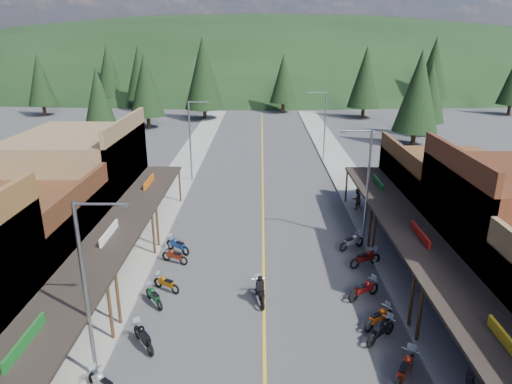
{
  "coord_description": "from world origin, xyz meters",
  "views": [
    {
      "loc": [
        -0.2,
        -21.65,
        13.71
      ],
      "look_at": [
        -0.54,
        9.86,
        3.0
      ],
      "focal_mm": 32.0,
      "sensor_mm": 36.0,
      "label": 1
    }
  ],
  "objects_px": {
    "streetlight_1": "(192,138)",
    "bike_west_10": "(178,244)",
    "pine_0": "(40,80)",
    "pine_10": "(146,85)",
    "bike_east_5": "(405,368)",
    "streetlight_2": "(366,181)",
    "streetlight_0": "(88,286)",
    "streetlight_3": "(324,123)",
    "rider_on_bike": "(260,290)",
    "bike_west_5": "(103,383)",
    "bike_west_6": "(143,336)",
    "pedestrian_east_b": "(357,199)",
    "bike_east_6": "(381,330)",
    "pine_4": "(366,77)",
    "pine_5": "(434,68)",
    "bike_east_10": "(352,241)",
    "pine_1": "(139,72)",
    "pine_7": "(108,70)",
    "pine_2": "(203,73)",
    "bike_east_8": "(364,289)",
    "pine_11": "(418,91)",
    "bike_west_9": "(175,255)",
    "bike_west_7": "(154,296)",
    "shop_west_3": "(82,179)",
    "pedestrian_east_a": "(471,377)",
    "shop_east_3": "(444,192)",
    "bike_west_8": "(166,282)",
    "shop_west_2": "(22,245)",
    "pine_3": "(283,78)",
    "pine_9": "(430,91)",
    "bike_east_9": "(365,257)",
    "bike_east_7": "(379,317)"
  },
  "relations": [
    {
      "from": "pine_2",
      "to": "pedestrian_east_a",
      "type": "distance_m",
      "value": 67.67
    },
    {
      "from": "pine_1",
      "to": "streetlight_2",
      "type": "bearing_deg",
      "value": -63.47
    },
    {
      "from": "bike_west_8",
      "to": "pedestrian_east_a",
      "type": "height_order",
      "value": "pedestrian_east_a"
    },
    {
      "from": "streetlight_1",
      "to": "pine_10",
      "type": "distance_m",
      "value": 30.19
    },
    {
      "from": "bike_west_6",
      "to": "bike_east_10",
      "type": "distance_m",
      "value": 15.69
    },
    {
      "from": "streetlight_1",
      "to": "bike_west_10",
      "type": "height_order",
      "value": "streetlight_1"
    },
    {
      "from": "bike_east_8",
      "to": "bike_east_10",
      "type": "bearing_deg",
      "value": 143.05
    },
    {
      "from": "streetlight_3",
      "to": "pine_11",
      "type": "height_order",
      "value": "pine_11"
    },
    {
      "from": "pine_0",
      "to": "pine_10",
      "type": "xyz_separation_m",
      "value": [
        22.0,
        -12.0,
        0.3
      ]
    },
    {
      "from": "pine_10",
      "to": "bike_west_6",
      "type": "relative_size",
      "value": 5.5
    },
    {
      "from": "pine_0",
      "to": "bike_west_8",
      "type": "relative_size",
      "value": 5.94
    },
    {
      "from": "streetlight_1",
      "to": "pedestrian_east_a",
      "type": "relative_size",
      "value": 5.04
    },
    {
      "from": "pine_10",
      "to": "pine_9",
      "type": "bearing_deg",
      "value": -6.79
    },
    {
      "from": "pine_0",
      "to": "pine_10",
      "type": "relative_size",
      "value": 0.95
    },
    {
      "from": "bike_east_6",
      "to": "shop_east_3",
      "type": "bearing_deg",
      "value": 108.73
    },
    {
      "from": "shop_west_2",
      "to": "pine_3",
      "type": "xyz_separation_m",
      "value": [
        17.75,
        64.3,
        3.95
      ]
    },
    {
      "from": "pine_0",
      "to": "pedestrian_east_a",
      "type": "relative_size",
      "value": 6.92
    },
    {
      "from": "pedestrian_east_a",
      "to": "bike_east_8",
      "type": "bearing_deg",
      "value": -164.02
    },
    {
      "from": "shop_west_3",
      "to": "bike_west_5",
      "type": "distance_m",
      "value": 19.84
    },
    {
      "from": "pine_2",
      "to": "bike_east_9",
      "type": "height_order",
      "value": "pine_2"
    },
    {
      "from": "pine_5",
      "to": "pine_10",
      "type": "height_order",
      "value": "pine_5"
    },
    {
      "from": "shop_east_3",
      "to": "rider_on_bike",
      "type": "bearing_deg",
      "value": -141.15
    },
    {
      "from": "bike_west_7",
      "to": "bike_west_10",
      "type": "bearing_deg",
      "value": 51.96
    },
    {
      "from": "pine_1",
      "to": "rider_on_bike",
      "type": "xyz_separation_m",
      "value": [
        23.79,
        -69.95,
        -6.56
      ]
    },
    {
      "from": "pine_4",
      "to": "bike_west_5",
      "type": "bearing_deg",
      "value": -110.09
    },
    {
      "from": "bike_west_5",
      "to": "bike_east_7",
      "type": "bearing_deg",
      "value": -31.53
    },
    {
      "from": "pine_2",
      "to": "bike_west_5",
      "type": "bearing_deg",
      "value": -86.89
    },
    {
      "from": "pine_9",
      "to": "bike_east_9",
      "type": "relative_size",
      "value": 4.89
    },
    {
      "from": "bike_west_5",
      "to": "bike_east_6",
      "type": "bearing_deg",
      "value": -35.94
    },
    {
      "from": "pine_1",
      "to": "bike_east_10",
      "type": "height_order",
      "value": "pine_1"
    },
    {
      "from": "pine_1",
      "to": "bike_east_8",
      "type": "relative_size",
      "value": 5.86
    },
    {
      "from": "rider_on_bike",
      "to": "bike_west_5",
      "type": "bearing_deg",
      "value": -141.4
    },
    {
      "from": "pine_4",
      "to": "pine_5",
      "type": "relative_size",
      "value": 0.89
    },
    {
      "from": "streetlight_3",
      "to": "bike_east_8",
      "type": "xyz_separation_m",
      "value": [
        -1.45,
        -29.57,
        -3.85
      ]
    },
    {
      "from": "pine_7",
      "to": "bike_west_5",
      "type": "relative_size",
      "value": 6.23
    },
    {
      "from": "streetlight_2",
      "to": "pine_10",
      "type": "height_order",
      "value": "pine_10"
    },
    {
      "from": "pine_7",
      "to": "bike_west_7",
      "type": "bearing_deg",
      "value": -71.14
    },
    {
      "from": "streetlight_1",
      "to": "bike_east_5",
      "type": "relative_size",
      "value": 3.45
    },
    {
      "from": "pine_11",
      "to": "bike_east_10",
      "type": "bearing_deg",
      "value": -114.04
    },
    {
      "from": "streetlight_1",
      "to": "pine_9",
      "type": "bearing_deg",
      "value": 36.62
    },
    {
      "from": "bike_east_5",
      "to": "streetlight_2",
      "type": "bearing_deg",
      "value": 118.23
    },
    {
      "from": "bike_west_9",
      "to": "bike_east_10",
      "type": "height_order",
      "value": "bike_east_10"
    },
    {
      "from": "streetlight_0",
      "to": "streetlight_3",
      "type": "distance_m",
      "value": 38.59
    },
    {
      "from": "bike_west_6",
      "to": "pedestrian_east_b",
      "type": "relative_size",
      "value": 1.16
    },
    {
      "from": "shop_west_3",
      "to": "pedestrian_east_a",
      "type": "height_order",
      "value": "shop_west_3"
    },
    {
      "from": "pine_11",
      "to": "bike_west_8",
      "type": "height_order",
      "value": "pine_11"
    },
    {
      "from": "pine_5",
      "to": "bike_east_5",
      "type": "xyz_separation_m",
      "value": [
        -28.15,
        -77.99,
        -7.33
      ]
    },
    {
      "from": "pine_7",
      "to": "streetlight_2",
      "type": "bearing_deg",
      "value": -60.19
    },
    {
      "from": "pine_0",
      "to": "bike_east_8",
      "type": "bearing_deg",
      "value": -53.53
    },
    {
      "from": "pine_4",
      "to": "bike_west_8",
      "type": "xyz_separation_m",
      "value": [
        -23.55,
        -58.89,
        -6.71
      ]
    }
  ]
}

